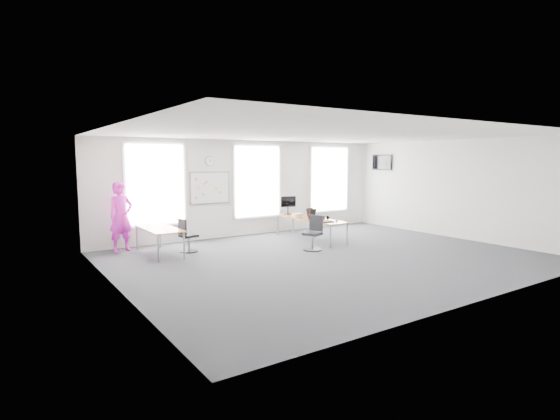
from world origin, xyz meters
TOP-DOWN VIEW (x-y plane):
  - floor at (0.00, 0.00)m, footprint 10.00×10.00m
  - ceiling at (0.00, 0.00)m, footprint 10.00×10.00m
  - wall_back at (0.00, 4.00)m, footprint 10.00×0.00m
  - wall_front at (0.00, -4.00)m, footprint 10.00×0.00m
  - wall_left at (-5.00, 0.00)m, footprint 0.00×10.00m
  - wall_right at (5.00, 0.00)m, footprint 0.00×10.00m
  - window_left at (-3.00, 3.97)m, footprint 1.60×0.06m
  - window_mid at (0.30, 3.97)m, footprint 1.60×0.06m
  - window_right at (3.30, 3.97)m, footprint 1.60×0.06m
  - desk_right at (1.04, 2.14)m, footprint 0.73×2.72m
  - desk_left at (-3.37, 2.66)m, footprint 0.75×1.87m
  - chair_right at (0.22, 0.93)m, footprint 0.54×0.54m
  - chair_left at (-2.68, 2.54)m, footprint 0.47×0.47m
  - person at (-4.06, 3.58)m, footprint 0.76×0.61m
  - whiteboard at (-1.35, 3.97)m, footprint 1.20×0.03m
  - wall_clock at (-1.35, 3.97)m, footprint 0.30×0.04m
  - tv at (4.95, 3.00)m, footprint 0.06×0.90m
  - keyboard at (0.88, 1.18)m, footprint 0.44×0.26m
  - mouse at (1.21, 1.14)m, footprint 0.10×0.13m
  - lens_cap at (1.10, 1.51)m, footprint 0.07×0.07m
  - headphones at (1.22, 1.63)m, footprint 0.20×0.11m
  - laptop_sleeve at (1.06, 2.10)m, footprint 0.38×0.31m
  - paper_stack at (0.88, 2.55)m, footprint 0.31×0.24m
  - monitor at (1.04, 3.29)m, footprint 0.51×0.21m

SIDE VIEW (x-z plane):
  - floor at x=0.00m, z-range 0.00..0.00m
  - chair_left at x=-2.68m, z-range -0.05..0.82m
  - chair_right at x=0.22m, z-range -0.06..0.86m
  - desk_right at x=1.04m, z-range 0.29..0.95m
  - desk_left at x=-3.37m, z-range 0.28..0.97m
  - lens_cap at x=1.10m, z-range 0.66..0.67m
  - keyboard at x=0.88m, z-range 0.66..0.68m
  - mouse at x=1.21m, z-range 0.66..0.70m
  - paper_stack at x=0.88m, z-range 0.66..0.77m
  - headphones at x=1.22m, z-range 0.66..0.77m
  - laptop_sleeve at x=1.06m, z-range 0.66..0.96m
  - person at x=-4.06m, z-range 0.00..1.82m
  - monitor at x=1.04m, z-range 0.72..1.29m
  - wall_back at x=0.00m, z-range -3.50..6.50m
  - wall_front at x=0.00m, z-range -3.50..6.50m
  - wall_left at x=-5.00m, z-range -3.50..6.50m
  - wall_right at x=5.00m, z-range -3.50..6.50m
  - whiteboard at x=-1.35m, z-range 1.10..2.00m
  - window_left at x=-3.00m, z-range 0.60..2.80m
  - window_mid at x=0.30m, z-range 0.60..2.80m
  - window_right at x=3.30m, z-range 0.60..2.80m
  - tv at x=4.95m, z-range 2.02..2.57m
  - wall_clock at x=-1.35m, z-range 2.20..2.50m
  - ceiling at x=0.00m, z-range 3.00..3.00m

